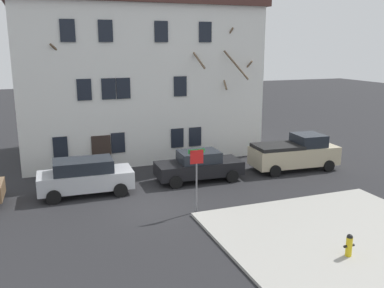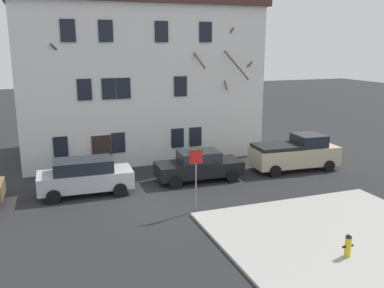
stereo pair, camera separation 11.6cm
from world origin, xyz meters
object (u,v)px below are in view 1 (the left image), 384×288
at_px(pickup_truck_beige, 295,153).
at_px(fire_hydrant, 349,245).
at_px(tree_bare_near, 56,106).
at_px(car_black_sedan, 199,166).
at_px(tree_bare_mid, 209,95).
at_px(street_sign_pole, 197,169).
at_px(car_silver_wagon, 85,176).
at_px(tree_bare_far, 233,104).
at_px(building_main, 135,63).

bearing_deg(pickup_truck_beige, fire_hydrant, -114.04).
xyz_separation_m(tree_bare_near, car_black_sedan, (6.96, -4.91, -2.98)).
xyz_separation_m(tree_bare_mid, street_sign_pole, (-4.02, -8.29, -2.13)).
bearing_deg(car_silver_wagon, car_black_sedan, 0.99).
bearing_deg(fire_hydrant, tree_bare_near, 120.17).
height_order(tree_bare_mid, street_sign_pole, tree_bare_mid).
distance_m(car_silver_wagon, fire_hydrant, 12.54).
bearing_deg(pickup_truck_beige, car_silver_wagon, -179.71).
xyz_separation_m(tree_bare_mid, tree_bare_far, (1.64, -0.15, -0.61)).
bearing_deg(street_sign_pole, car_black_sedan, 67.41).
relative_size(car_black_sedan, street_sign_pole, 1.65).
bearing_deg(tree_bare_near, building_main, 28.68).
relative_size(building_main, car_black_sedan, 3.29).
bearing_deg(tree_bare_mid, tree_bare_far, -5.11).
height_order(car_silver_wagon, car_black_sedan, car_silver_wagon).
bearing_deg(street_sign_pole, pickup_truck_beige, 27.83).
relative_size(tree_bare_far, street_sign_pole, 2.41).
bearing_deg(tree_bare_mid, building_main, 135.87).
distance_m(building_main, tree_bare_near, 6.54).
relative_size(tree_bare_mid, fire_hydrant, 10.27).
distance_m(building_main, car_silver_wagon, 10.48).
relative_size(car_black_sedan, fire_hydrant, 5.86).
relative_size(tree_bare_near, car_black_sedan, 1.55).
xyz_separation_m(tree_bare_far, pickup_truck_beige, (2.17, -4.00, -2.51)).
xyz_separation_m(tree_bare_near, tree_bare_far, (10.89, -0.95, -0.28)).
relative_size(building_main, street_sign_pole, 5.43).
relative_size(tree_bare_far, fire_hydrant, 8.58).
bearing_deg(car_black_sedan, tree_bare_mid, 60.90).
bearing_deg(car_silver_wagon, tree_bare_far, 22.12).
relative_size(tree_bare_near, pickup_truck_beige, 1.40).
bearing_deg(tree_bare_mid, fire_hydrant, -92.48).
height_order(tree_bare_far, car_black_sedan, tree_bare_far).
relative_size(car_silver_wagon, fire_hydrant, 5.71).
bearing_deg(tree_bare_far, fire_hydrant, -99.19).
bearing_deg(building_main, pickup_truck_beige, -45.82).
bearing_deg(car_black_sedan, tree_bare_far, 45.24).
height_order(tree_bare_near, car_black_sedan, tree_bare_near).
relative_size(tree_bare_far, car_black_sedan, 1.47).
xyz_separation_m(car_silver_wagon, pickup_truck_beige, (12.17, 0.06, 0.08)).
xyz_separation_m(tree_bare_near, fire_hydrant, (8.64, -14.86, -3.27)).
xyz_separation_m(tree_bare_near, street_sign_pole, (5.23, -9.09, -1.80)).
xyz_separation_m(building_main, car_black_sedan, (1.58, -7.86, -5.23)).
distance_m(tree_bare_mid, pickup_truck_beige, 6.44).
relative_size(tree_bare_mid, car_black_sedan, 1.75).
bearing_deg(tree_bare_far, tree_bare_near, 175.01).
height_order(building_main, fire_hydrant, building_main).
bearing_deg(tree_bare_far, car_black_sedan, -134.76).
relative_size(tree_bare_near, tree_bare_far, 1.06).
distance_m(building_main, street_sign_pole, 12.70).
bearing_deg(car_black_sedan, street_sign_pole, -112.59).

